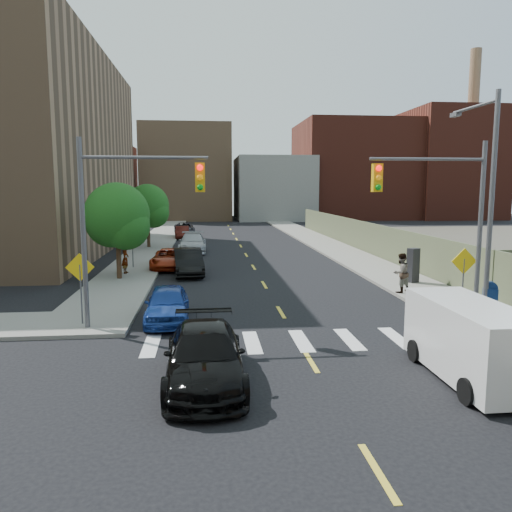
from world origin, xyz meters
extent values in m
plane|color=black|center=(0.00, 0.00, 0.00)|extent=(160.00, 160.00, 0.00)
cube|color=gray|center=(-7.75, 41.50, 0.07)|extent=(3.50, 73.00, 0.15)
cube|color=gray|center=(7.75, 41.50, 0.07)|extent=(3.50, 73.00, 0.15)
cube|color=#5A5D41|center=(9.60, 28.00, 1.25)|extent=(0.12, 44.00, 2.50)
cube|color=#592319|center=(-22.00, 70.00, 6.00)|extent=(14.00, 18.00, 12.00)
cube|color=#8C6B4C|center=(-6.00, 72.00, 7.50)|extent=(14.00, 16.00, 15.00)
cube|color=gray|center=(8.00, 70.00, 5.00)|extent=(12.00, 16.00, 10.00)
cube|color=#592319|center=(22.00, 72.00, 8.00)|extent=(18.00, 18.00, 16.00)
cube|color=#592319|center=(38.00, 70.00, 9.00)|extent=(14.00, 16.00, 18.00)
cylinder|color=#8C6B4C|center=(42.00, 70.00, 14.00)|extent=(1.80, 1.80, 28.00)
cylinder|color=#59595E|center=(-7.50, 6.00, 3.50)|extent=(0.18, 0.18, 7.00)
cylinder|color=#59595E|center=(-5.25, 6.00, 6.30)|extent=(4.50, 0.12, 0.12)
cube|color=#E5A50C|center=(-3.30, 6.00, 5.60)|extent=(0.35, 0.30, 1.05)
cylinder|color=#59595E|center=(7.50, 6.00, 3.50)|extent=(0.18, 0.18, 7.00)
cylinder|color=#59595E|center=(5.25, 6.00, 6.30)|extent=(4.50, 0.12, 0.12)
cube|color=#E5A50C|center=(3.30, 6.00, 5.60)|extent=(0.35, 0.30, 1.05)
cylinder|color=#59595E|center=(8.20, 6.50, 4.50)|extent=(0.20, 0.20, 9.00)
cylinder|color=#59595E|center=(8.20, 8.20, 8.60)|extent=(0.12, 3.50, 0.12)
cube|color=#59595E|center=(8.20, 9.80, 8.50)|extent=(0.25, 0.60, 0.18)
cylinder|color=#59595E|center=(-7.80, 6.50, 1.20)|extent=(0.06, 0.06, 2.40)
cube|color=yellow|center=(-7.80, 6.50, 2.30)|extent=(1.06, 0.04, 1.06)
cylinder|color=#59595E|center=(7.20, 6.50, 1.20)|extent=(0.06, 0.06, 2.40)
cube|color=yellow|center=(7.20, 6.50, 2.30)|extent=(1.06, 0.04, 1.06)
cylinder|color=#59595E|center=(-7.80, 20.00, 1.20)|extent=(0.06, 0.06, 2.40)
cube|color=yellow|center=(-7.80, 20.00, 2.30)|extent=(1.06, 0.04, 1.06)
cylinder|color=#332114|center=(-8.00, 16.00, 1.32)|extent=(0.28, 0.28, 2.64)
sphere|color=#1C4E16|center=(-8.00, 16.00, 3.72)|extent=(3.60, 3.60, 3.60)
sphere|color=#1C4E16|center=(-7.50, 15.70, 3.12)|extent=(2.64, 2.64, 2.64)
sphere|color=#1C4E16|center=(-8.40, 16.40, 3.30)|extent=(2.88, 2.88, 2.88)
cylinder|color=#332114|center=(-8.00, 31.00, 1.32)|extent=(0.28, 0.28, 2.64)
sphere|color=#1C4E16|center=(-8.00, 31.00, 3.72)|extent=(3.60, 3.60, 3.60)
sphere|color=#1C4E16|center=(-7.50, 30.70, 3.12)|extent=(2.64, 2.64, 2.64)
sphere|color=#1C4E16|center=(-8.40, 31.40, 3.30)|extent=(2.88, 2.88, 2.88)
imported|color=#1A3C93|center=(-4.66, 7.00, 0.71)|extent=(1.79, 4.20, 1.42)
imported|color=black|center=(-4.20, 17.60, 0.78)|extent=(2.08, 4.84, 1.55)
imported|color=#A72D10|center=(-5.50, 20.03, 0.64)|extent=(2.27, 4.70, 1.29)
imported|color=#A6A8AE|center=(-4.20, 28.07, 0.77)|extent=(2.16, 5.30, 1.54)
imported|color=silver|center=(-4.20, 31.41, 0.67)|extent=(1.72, 3.99, 1.34)
imported|color=#42130D|center=(-5.50, 39.11, 0.64)|extent=(1.44, 3.89, 1.27)
imported|color=black|center=(-5.50, 43.92, 0.65)|extent=(2.55, 4.84, 1.30)
imported|color=black|center=(-3.20, 0.63, 0.75)|extent=(2.15, 5.19, 1.50)
cube|color=white|center=(4.03, 0.16, 1.12)|extent=(1.81, 4.68, 1.98)
cube|color=black|center=(4.03, 1.96, 1.39)|extent=(1.67, 1.08, 0.81)
cylinder|color=black|center=(3.17, 1.69, 0.31)|extent=(0.25, 0.68, 0.68)
cylinder|color=black|center=(4.88, 1.69, 0.31)|extent=(0.25, 0.68, 0.68)
cylinder|color=black|center=(3.18, -1.37, 0.31)|extent=(0.25, 0.68, 0.68)
cube|color=navy|center=(8.43, 6.54, 0.65)|extent=(0.63, 0.55, 1.00)
cylinder|color=navy|center=(8.43, 6.54, 1.18)|extent=(0.57, 0.39, 0.52)
cube|color=black|center=(7.97, 13.16, 1.07)|extent=(0.68, 0.63, 1.85)
imported|color=gray|center=(-7.91, 17.67, 1.01)|extent=(0.46, 0.66, 1.73)
imported|color=gray|center=(6.30, 10.69, 1.11)|extent=(1.16, 1.05, 1.93)
camera|label=1|loc=(-3.13, -12.35, 5.26)|focal=35.00mm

